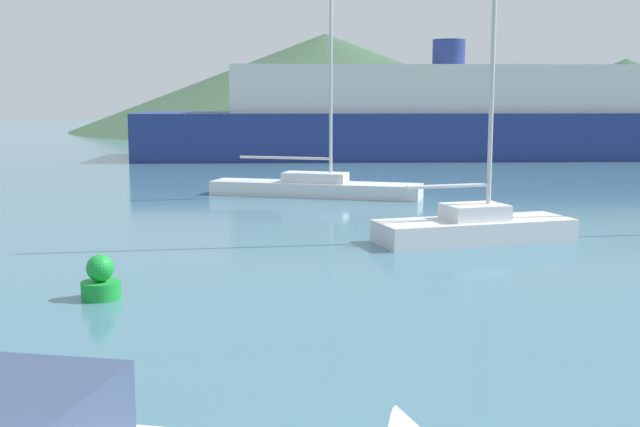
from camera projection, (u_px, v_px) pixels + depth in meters
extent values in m
cube|color=silver|center=(315.00, 189.00, 30.24)|extent=(8.07, 2.04, 0.53)
cube|color=silver|center=(315.00, 177.00, 30.17)|extent=(2.46, 1.21, 0.37)
cylinder|color=#BCBCC1|center=(331.00, 92.00, 29.56)|extent=(0.12, 0.12, 6.72)
cylinder|color=#BCBCC1|center=(285.00, 158.00, 30.37)|extent=(3.59, 0.35, 0.10)
cube|color=silver|center=(474.00, 230.00, 20.80)|extent=(5.33, 3.90, 0.57)
cube|color=silver|center=(475.00, 212.00, 20.73)|extent=(1.91, 1.76, 0.40)
cylinder|color=#BCBCC1|center=(495.00, 2.00, 20.07)|extent=(0.12, 0.12, 10.99)
cylinder|color=#BCBCC1|center=(448.00, 186.00, 20.40)|extent=(2.09, 1.18, 0.10)
cube|color=navy|center=(447.00, 135.00, 49.52)|extent=(38.37, 16.32, 2.76)
cube|color=silver|center=(448.00, 89.00, 49.12)|extent=(27.13, 12.58, 2.79)
cylinder|color=navy|center=(449.00, 53.00, 48.80)|extent=(1.97, 1.97, 1.60)
cylinder|color=green|center=(101.00, 290.00, 14.91)|extent=(0.73, 0.73, 0.33)
sphere|color=green|center=(100.00, 268.00, 14.85)|extent=(0.51, 0.51, 0.51)
cone|color=#38563D|center=(325.00, 82.00, 89.88)|extent=(55.92, 55.92, 10.66)
cone|color=#38563D|center=(625.00, 96.00, 83.26)|extent=(37.20, 37.20, 7.60)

